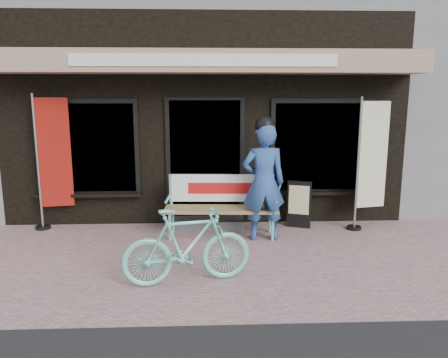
{
  "coord_description": "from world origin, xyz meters",
  "views": [
    {
      "loc": [
        0.01,
        -5.47,
        2.28
      ],
      "look_at": [
        0.27,
        0.7,
        1.05
      ],
      "focal_mm": 35.0,
      "sensor_mm": 36.0,
      "label": 1
    }
  ],
  "objects_px": {
    "bench": "(221,200)",
    "nobori_cream": "(370,162)",
    "bicycle": "(187,246)",
    "nobori_red": "(52,160)",
    "menu_stand": "(299,204)",
    "person": "(264,180)"
  },
  "relations": [
    {
      "from": "bench",
      "to": "nobori_cream",
      "type": "relative_size",
      "value": 0.82
    },
    {
      "from": "bicycle",
      "to": "nobori_cream",
      "type": "bearing_deg",
      "value": -67.11
    },
    {
      "from": "bicycle",
      "to": "nobori_red",
      "type": "bearing_deg",
      "value": 33.49
    },
    {
      "from": "bicycle",
      "to": "menu_stand",
      "type": "relative_size",
      "value": 1.94
    },
    {
      "from": "nobori_cream",
      "to": "person",
      "type": "bearing_deg",
      "value": -176.77
    },
    {
      "from": "person",
      "to": "nobori_cream",
      "type": "relative_size",
      "value": 0.87
    },
    {
      "from": "bench",
      "to": "nobori_cream",
      "type": "distance_m",
      "value": 2.55
    },
    {
      "from": "nobori_red",
      "to": "nobori_cream",
      "type": "height_order",
      "value": "nobori_red"
    },
    {
      "from": "person",
      "to": "bicycle",
      "type": "bearing_deg",
      "value": -127.6
    },
    {
      "from": "bench",
      "to": "person",
      "type": "xyz_separation_m",
      "value": [
        0.65,
        -0.24,
        0.38
      ]
    },
    {
      "from": "bicycle",
      "to": "menu_stand",
      "type": "bearing_deg",
      "value": -51.88
    },
    {
      "from": "bench",
      "to": "nobori_red",
      "type": "relative_size",
      "value": 0.8
    },
    {
      "from": "bench",
      "to": "bicycle",
      "type": "distance_m",
      "value": 1.89
    },
    {
      "from": "nobori_cream",
      "to": "bicycle",
      "type": "bearing_deg",
      "value": -156.38
    },
    {
      "from": "person",
      "to": "nobori_cream",
      "type": "bearing_deg",
      "value": 12.13
    },
    {
      "from": "person",
      "to": "bicycle",
      "type": "xyz_separation_m",
      "value": [
        -1.12,
        -1.58,
        -0.48
      ]
    },
    {
      "from": "nobori_cream",
      "to": "menu_stand",
      "type": "relative_size",
      "value": 2.75
    },
    {
      "from": "bench",
      "to": "menu_stand",
      "type": "xyz_separation_m",
      "value": [
        1.34,
        0.33,
        -0.16
      ]
    },
    {
      "from": "person",
      "to": "nobori_cream",
      "type": "height_order",
      "value": "nobori_cream"
    },
    {
      "from": "nobori_cream",
      "to": "nobori_red",
      "type": "bearing_deg",
      "value": 166.24
    },
    {
      "from": "bicycle",
      "to": "nobori_cream",
      "type": "relative_size",
      "value": 0.71
    },
    {
      "from": "person",
      "to": "nobori_red",
      "type": "distance_m",
      "value": 3.52
    }
  ]
}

